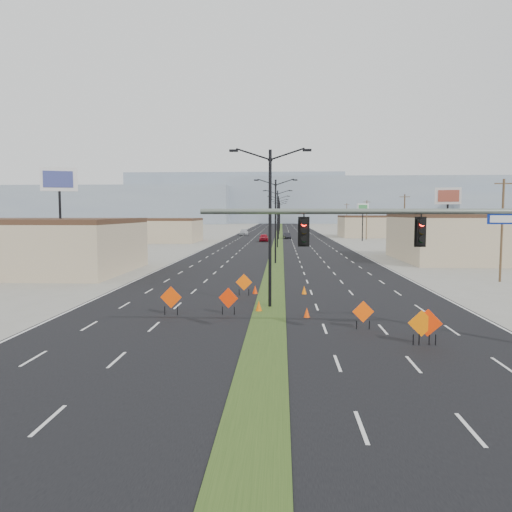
{
  "coord_description": "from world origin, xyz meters",
  "views": [
    {
      "loc": [
        0.74,
        -19.68,
        6.02
      ],
      "look_at": [
        -0.95,
        13.14,
        3.2
      ],
      "focal_mm": 35.0,
      "sensor_mm": 36.0,
      "label": 1
    }
  ],
  "objects_px": {
    "streetlight_3": "(279,216)",
    "construction_sign_3": "(363,313)",
    "streetlight_2": "(278,217)",
    "pole_sign_east_near": "(448,202)",
    "car_mid": "(287,236)",
    "construction_sign_2": "(244,283)",
    "cone_3": "(255,290)",
    "pole_sign_west": "(59,187)",
    "construction_sign_5": "(422,325)",
    "cone_1": "(307,313)",
    "construction_sign_1": "(228,299)",
    "cone_2": "(304,290)",
    "pole_sign_east_far": "(363,211)",
    "streetlight_0": "(270,223)",
    "signal_mast": "(465,242)",
    "construction_sign_4": "(428,324)",
    "streetlight_5": "(280,215)",
    "construction_sign_0": "(171,298)",
    "streetlight_4": "(279,215)",
    "streetlight_6": "(280,215)",
    "car_far": "(244,232)",
    "streetlight_1": "(276,218)",
    "cone_0": "(259,306)",
    "car_left": "(264,238)"
  },
  "relations": [
    {
      "from": "construction_sign_3",
      "to": "cone_1",
      "type": "relative_size",
      "value": 2.54
    },
    {
      "from": "streetlight_0",
      "to": "streetlight_5",
      "type": "height_order",
      "value": "same"
    },
    {
      "from": "construction_sign_1",
      "to": "cone_2",
      "type": "relative_size",
      "value": 2.56
    },
    {
      "from": "streetlight_3",
      "to": "construction_sign_2",
      "type": "distance_m",
      "value": 79.83
    },
    {
      "from": "streetlight_3",
      "to": "streetlight_4",
      "type": "height_order",
      "value": "same"
    },
    {
      "from": "construction_sign_2",
      "to": "cone_3",
      "type": "xyz_separation_m",
      "value": [
        0.77,
        0.91,
        -0.62
      ]
    },
    {
      "from": "signal_mast",
      "to": "streetlight_1",
      "type": "xyz_separation_m",
      "value": [
        -8.56,
        38.0,
        0.63
      ]
    },
    {
      "from": "signal_mast",
      "to": "construction_sign_5",
      "type": "distance_m",
      "value": 4.21
    },
    {
      "from": "streetlight_4",
      "to": "pole_sign_west",
      "type": "relative_size",
      "value": 0.96
    },
    {
      "from": "construction_sign_1",
      "to": "pole_sign_east_far",
      "type": "xyz_separation_m",
      "value": [
        20.71,
        80.56,
        5.6
      ]
    },
    {
      "from": "pole_sign_east_far",
      "to": "cone_2",
      "type": "bearing_deg",
      "value": -122.33
    },
    {
      "from": "streetlight_2",
      "to": "streetlight_5",
      "type": "relative_size",
      "value": 1.0
    },
    {
      "from": "streetlight_0",
      "to": "streetlight_4",
      "type": "bearing_deg",
      "value": 90.0
    },
    {
      "from": "streetlight_5",
      "to": "car_far",
      "type": "height_order",
      "value": "streetlight_5"
    },
    {
      "from": "cone_2",
      "to": "pole_sign_west",
      "type": "height_order",
      "value": "pole_sign_west"
    },
    {
      "from": "streetlight_3",
      "to": "construction_sign_3",
      "type": "distance_m",
      "value": 90.21
    },
    {
      "from": "streetlight_0",
      "to": "signal_mast",
      "type": "bearing_deg",
      "value": -49.46
    },
    {
      "from": "cone_3",
      "to": "car_far",
      "type": "bearing_deg",
      "value": 94.82
    },
    {
      "from": "construction_sign_0",
      "to": "construction_sign_2",
      "type": "xyz_separation_m",
      "value": [
        3.77,
        7.24,
        -0.08
      ]
    },
    {
      "from": "signal_mast",
      "to": "streetlight_6",
      "type": "distance_m",
      "value": 178.21
    },
    {
      "from": "pole_sign_west",
      "to": "construction_sign_5",
      "type": "bearing_deg",
      "value": -62.99
    },
    {
      "from": "streetlight_0",
      "to": "streetlight_1",
      "type": "distance_m",
      "value": 28.0
    },
    {
      "from": "construction_sign_2",
      "to": "cone_1",
      "type": "height_order",
      "value": "construction_sign_2"
    },
    {
      "from": "cone_0",
      "to": "pole_sign_east_far",
      "type": "relative_size",
      "value": 0.08
    },
    {
      "from": "construction_sign_1",
      "to": "construction_sign_5",
      "type": "distance_m",
      "value": 11.46
    },
    {
      "from": "car_far",
      "to": "cone_0",
      "type": "height_order",
      "value": "car_far"
    },
    {
      "from": "construction_sign_0",
      "to": "pole_sign_west",
      "type": "xyz_separation_m",
      "value": [
        -15.01,
        18.76,
        7.55
      ]
    },
    {
      "from": "construction_sign_0",
      "to": "construction_sign_3",
      "type": "distance_m",
      "value": 11.18
    },
    {
      "from": "cone_3",
      "to": "streetlight_5",
      "type": "bearing_deg",
      "value": 89.48
    },
    {
      "from": "car_mid",
      "to": "cone_1",
      "type": "height_order",
      "value": "car_mid"
    },
    {
      "from": "streetlight_3",
      "to": "construction_sign_4",
      "type": "height_order",
      "value": "streetlight_3"
    },
    {
      "from": "streetlight_2",
      "to": "pole_sign_west",
      "type": "xyz_separation_m",
      "value": [
        -20.79,
        -40.15,
        3.15
      ]
    },
    {
      "from": "cone_1",
      "to": "streetlight_4",
      "type": "bearing_deg",
      "value": 91.1
    },
    {
      "from": "streetlight_0",
      "to": "cone_3",
      "type": "xyz_separation_m",
      "value": [
        -1.23,
        5.24,
        -5.09
      ]
    },
    {
      "from": "construction_sign_0",
      "to": "cone_0",
      "type": "bearing_deg",
      "value": 19.8
    },
    {
      "from": "pole_sign_east_far",
      "to": "construction_sign_2",
      "type": "bearing_deg",
      "value": -125.44
    },
    {
      "from": "car_left",
      "to": "construction_sign_0",
      "type": "bearing_deg",
      "value": -93.17
    },
    {
      "from": "construction_sign_3",
      "to": "construction_sign_4",
      "type": "bearing_deg",
      "value": -56.42
    },
    {
      "from": "streetlight_6",
      "to": "signal_mast",
      "type": "bearing_deg",
      "value": -87.25
    },
    {
      "from": "construction_sign_4",
      "to": "construction_sign_5",
      "type": "xyz_separation_m",
      "value": [
        -0.27,
        0.02,
        -0.04
      ]
    },
    {
      "from": "streetlight_6",
      "to": "cone_2",
      "type": "bearing_deg",
      "value": -89.14
    },
    {
      "from": "cone_1",
      "to": "pole_sign_east_far",
      "type": "distance_m",
      "value": 82.91
    },
    {
      "from": "car_mid",
      "to": "pole_sign_east_near",
      "type": "relative_size",
      "value": 0.46
    },
    {
      "from": "construction_sign_3",
      "to": "construction_sign_4",
      "type": "height_order",
      "value": "construction_sign_4"
    },
    {
      "from": "construction_sign_1",
      "to": "construction_sign_0",
      "type": "bearing_deg",
      "value": -159.44
    },
    {
      "from": "streetlight_2",
      "to": "pole_sign_east_near",
      "type": "height_order",
      "value": "streetlight_2"
    },
    {
      "from": "construction_sign_4",
      "to": "pole_sign_west",
      "type": "relative_size",
      "value": 0.16
    },
    {
      "from": "streetlight_6",
      "to": "construction_sign_0",
      "type": "xyz_separation_m",
      "value": [
        -5.77,
        -170.91,
        -4.4
      ]
    },
    {
      "from": "streetlight_2",
      "to": "construction_sign_5",
      "type": "bearing_deg",
      "value": -83.74
    },
    {
      "from": "construction_sign_3",
      "to": "cone_0",
      "type": "height_order",
      "value": "construction_sign_3"
    }
  ]
}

